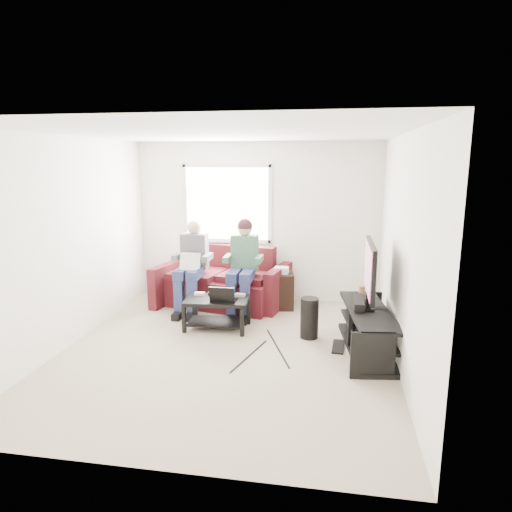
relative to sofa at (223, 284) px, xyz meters
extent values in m
plane|color=#B9AA90|center=(0.49, -1.82, -0.34)|extent=(4.50, 4.50, 0.00)
plane|color=white|center=(0.49, -1.82, 2.26)|extent=(4.50, 4.50, 0.00)
plane|color=white|center=(0.49, 0.43, 0.96)|extent=(4.50, 0.00, 4.50)
plane|color=white|center=(0.49, -4.07, 0.96)|extent=(4.50, 0.00, 4.50)
plane|color=white|center=(-1.51, -1.82, 0.96)|extent=(0.00, 4.50, 4.50)
plane|color=white|center=(2.49, -1.82, 0.96)|extent=(0.00, 4.50, 4.50)
cube|color=white|center=(-0.01, 0.42, 1.26)|extent=(1.40, 0.01, 1.20)
cube|color=silver|center=(-0.01, 0.41, 1.26)|extent=(1.48, 0.04, 1.28)
cube|color=#4F1319|center=(0.00, -0.05, -0.11)|extent=(1.82, 1.21, 0.46)
cube|color=#4F1319|center=(0.00, 0.34, 0.36)|extent=(1.67, 0.54, 0.47)
cube|color=#4F1319|center=(-0.91, -0.05, -0.01)|extent=(0.35, 0.99, 0.66)
cube|color=#4F1319|center=(0.91, -0.05, -0.01)|extent=(0.35, 0.99, 0.66)
cube|color=#4F1319|center=(-0.40, -0.07, 0.17)|extent=(0.91, 0.91, 0.10)
cube|color=#4F1319|center=(0.40, -0.07, 0.17)|extent=(0.91, 0.91, 0.10)
cube|color=navy|center=(-0.50, -0.53, 0.29)|extent=(0.16, 0.45, 0.14)
cube|color=navy|center=(-0.30, -0.53, 0.29)|extent=(0.16, 0.45, 0.14)
cube|color=navy|center=(-0.50, -0.71, -0.06)|extent=(0.13, 0.13, 0.56)
cube|color=navy|center=(-0.30, -0.71, -0.06)|extent=(0.13, 0.13, 0.56)
cube|color=#535358|center=(-0.40, -0.20, 0.57)|extent=(0.40, 0.22, 0.55)
sphere|color=tan|center=(-0.40, -0.18, 0.94)|extent=(0.22, 0.22, 0.22)
cube|color=navy|center=(0.30, -0.53, 0.29)|extent=(0.16, 0.45, 0.14)
cube|color=navy|center=(0.50, -0.53, 0.29)|extent=(0.16, 0.45, 0.14)
cube|color=navy|center=(0.30, -0.71, -0.06)|extent=(0.13, 0.13, 0.56)
cube|color=navy|center=(0.50, -0.71, -0.06)|extent=(0.13, 0.13, 0.56)
cube|color=#565959|center=(0.40, -0.20, 0.57)|extent=(0.40, 0.22, 0.55)
sphere|color=tan|center=(0.40, -0.18, 0.94)|extent=(0.22, 0.22, 0.22)
sphere|color=#33191F|center=(0.40, -0.18, 0.98)|extent=(0.23, 0.23, 0.23)
cube|color=black|center=(0.18, -1.09, 0.07)|extent=(0.90, 0.59, 0.05)
cube|color=black|center=(0.18, -1.09, -0.24)|extent=(0.81, 0.50, 0.02)
cube|color=black|center=(-0.23, -1.32, -0.15)|extent=(0.05, 0.05, 0.38)
cube|color=black|center=(0.58, -1.32, -0.15)|extent=(0.05, 0.05, 0.38)
cube|color=black|center=(-0.23, -0.85, -0.15)|extent=(0.05, 0.05, 0.38)
cube|color=black|center=(0.58, -0.85, -0.15)|extent=(0.05, 0.05, 0.38)
cube|color=silver|center=(-0.10, -0.97, 0.11)|extent=(0.15, 0.10, 0.04)
cube|color=black|center=(0.08, -0.91, 0.11)|extent=(0.15, 0.11, 0.04)
cube|color=gray|center=(0.48, -0.94, 0.11)|extent=(0.14, 0.09, 0.04)
cube|color=black|center=(2.19, -1.51, 0.17)|extent=(0.68, 1.63, 0.04)
cube|color=black|center=(2.19, -1.51, -0.08)|extent=(0.63, 1.56, 0.03)
cube|color=black|center=(2.19, -1.51, -0.31)|extent=(0.68, 1.63, 0.06)
cube|color=black|center=(2.19, -2.28, -0.08)|extent=(0.47, 0.10, 0.53)
cube|color=black|center=(2.19, -0.74, -0.08)|extent=(0.47, 0.10, 0.53)
cube|color=black|center=(2.19, -1.41, 0.21)|extent=(0.12, 0.40, 0.04)
cube|color=black|center=(2.19, -1.41, 0.29)|extent=(0.06, 0.06, 0.12)
cube|color=black|center=(2.19, -1.41, 0.67)|extent=(0.05, 1.10, 0.65)
cube|color=#EE3892|center=(2.16, -1.41, 0.67)|extent=(0.01, 1.01, 0.58)
cube|color=black|center=(2.07, -1.41, 0.24)|extent=(0.12, 0.50, 0.10)
cylinder|color=#9D6343|center=(2.14, -0.88, 0.25)|extent=(0.08, 0.08, 0.12)
cube|color=silver|center=(2.19, -1.91, -0.03)|extent=(0.30, 0.22, 0.06)
cube|color=gray|center=(2.19, -1.21, -0.02)|extent=(0.34, 0.26, 0.08)
cube|color=black|center=(2.19, -1.56, -0.03)|extent=(0.38, 0.30, 0.07)
cylinder|color=black|center=(1.46, -1.21, -0.07)|extent=(0.24, 0.24, 0.54)
cube|color=black|center=(1.84, -1.49, -0.33)|extent=(0.17, 0.44, 0.02)
cube|color=black|center=(0.95, -0.05, -0.06)|extent=(0.38, 0.38, 0.57)
cube|color=silver|center=(0.95, -0.05, 0.28)|extent=(0.22, 0.18, 0.10)
camera|label=1|loc=(1.71, -6.95, 1.96)|focal=32.00mm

